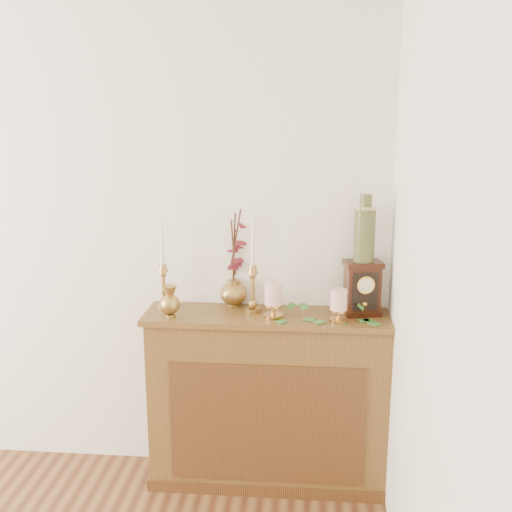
# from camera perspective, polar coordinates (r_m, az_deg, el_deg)

# --- Properties ---
(console_shelf) EXTENTS (1.24, 0.34, 0.93)m
(console_shelf) POSITION_cam_1_polar(r_m,az_deg,el_deg) (3.19, 1.16, -13.93)
(console_shelf) COLOR brown
(console_shelf) RESTS_ON ground
(candlestick_left) EXTENTS (0.08, 0.08, 0.47)m
(candlestick_left) POSITION_cam_1_polar(r_m,az_deg,el_deg) (3.07, -8.82, -2.15)
(candlestick_left) COLOR #9F7E3F
(candlestick_left) RESTS_ON console_shelf
(candlestick_center) EXTENTS (0.08, 0.08, 0.50)m
(candlestick_center) POSITION_cam_1_polar(r_m,az_deg,el_deg) (2.97, -0.32, -2.36)
(candlestick_center) COLOR #9F7E3F
(candlestick_center) RESTS_ON console_shelf
(bud_vase) EXTENTS (0.10, 0.10, 0.16)m
(bud_vase) POSITION_cam_1_polar(r_m,az_deg,el_deg) (2.94, -8.19, -4.36)
(bud_vase) COLOR #9F7E3F
(bud_vase) RESTS_ON console_shelf
(ginger_jar) EXTENTS (0.20, 0.22, 0.51)m
(ginger_jar) POSITION_cam_1_polar(r_m,az_deg,el_deg) (3.08, -1.89, -0.47)
(ginger_jar) COLOR #9F7E3F
(ginger_jar) RESTS_ON console_shelf
(pillar_candle_left) EXTENTS (0.10, 0.10, 0.19)m
(pillar_candle_left) POSITION_cam_1_polar(r_m,az_deg,el_deg) (2.91, 1.67, -4.07)
(pillar_candle_left) COLOR #BE8942
(pillar_candle_left) RESTS_ON console_shelf
(pillar_candle_right) EXTENTS (0.09, 0.09, 0.17)m
(pillar_candle_right) POSITION_cam_1_polar(r_m,az_deg,el_deg) (2.88, 7.87, -4.54)
(pillar_candle_right) COLOR #BE8942
(pillar_candle_right) RESTS_ON console_shelf
(ivy_garland) EXTENTS (0.51, 0.17, 0.08)m
(ivy_garland) POSITION_cam_1_polar(r_m,az_deg,el_deg) (2.92, 6.35, -5.77)
(ivy_garland) COLOR #36732B
(ivy_garland) RESTS_ON console_shelf
(mantel_clock) EXTENTS (0.20, 0.16, 0.27)m
(mantel_clock) POSITION_cam_1_polar(r_m,az_deg,el_deg) (2.99, 10.09, -3.06)
(mantel_clock) COLOR #38190B
(mantel_clock) RESTS_ON console_shelf
(ceramic_vase) EXTENTS (0.10, 0.10, 0.33)m
(ceramic_vase) POSITION_cam_1_polar(r_m,az_deg,el_deg) (2.93, 10.30, 2.31)
(ceramic_vase) COLOR #172E20
(ceramic_vase) RESTS_ON mantel_clock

